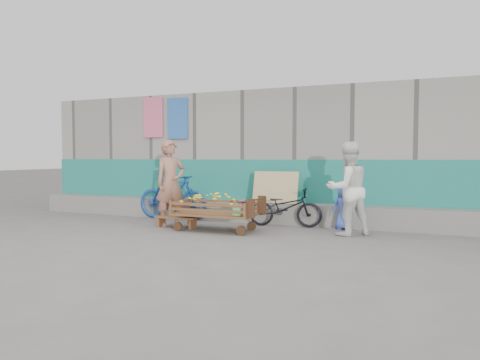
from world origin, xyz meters
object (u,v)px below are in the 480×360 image
at_px(bicycle_dark, 285,207).
at_px(banana_cart, 213,205).
at_px(bench, 177,219).
at_px(bicycle_blue, 172,196).
at_px(woman, 348,189).
at_px(child, 343,208).
at_px(vendor_man, 171,183).

bearing_deg(bicycle_dark, banana_cart, 123.33).
distance_m(bench, bicycle_blue, 1.31).
bearing_deg(woman, bicycle_blue, -45.56).
relative_size(bench, child, 1.06).
bearing_deg(child, vendor_man, -16.86).
bearing_deg(woman, child, -111.42).
bearing_deg(child, bench, -12.57).
relative_size(child, bicycle_blue, 0.49).
xyz_separation_m(vendor_man, child, (3.48, 0.83, -0.47)).
bearing_deg(bench, child, 17.73).
relative_size(bicycle_dark, bicycle_blue, 0.85).
xyz_separation_m(banana_cart, child, (2.36, 1.09, -0.07)).
height_order(woman, bicycle_blue, woman).
bearing_deg(bicycle_dark, child, -92.93).
bearing_deg(vendor_man, woman, -54.53).
distance_m(bench, vendor_man, 0.81).
bearing_deg(vendor_man, banana_cart, -70.89).
xyz_separation_m(bench, vendor_man, (-0.26, 0.20, 0.74)).
height_order(bench, child, child).
height_order(banana_cart, child, child).
bearing_deg(bicycle_dark, vendor_man, 100.94).
relative_size(woman, bicycle_dark, 1.14).
distance_m(woman, bicycle_dark, 1.52).
xyz_separation_m(bicycle_dark, bicycle_blue, (-2.76, 0.09, 0.14)).
bearing_deg(vendor_man, bench, -95.72).
relative_size(vendor_man, woman, 1.05).
distance_m(banana_cart, woman, 2.60).
xyz_separation_m(banana_cart, vendor_man, (-1.12, 0.26, 0.40)).
distance_m(vendor_man, bicycle_blue, 1.02).
bearing_deg(woman, vendor_man, -33.52).
bearing_deg(bicycle_blue, woman, -97.70).
bearing_deg(vendor_man, bicycle_dark, -40.02).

